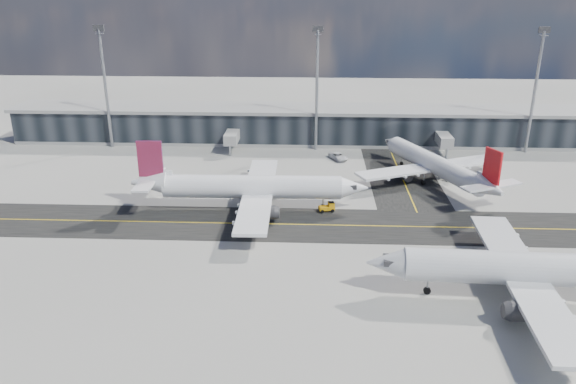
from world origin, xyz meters
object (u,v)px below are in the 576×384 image
Objects in this scene: airliner_redtail at (436,165)px; airliner_near at (538,270)px; airliner_af at (249,187)px; service_van at (338,156)px; baggage_tug at (328,207)px.

airliner_near is at bearing -108.61° from airliner_redtail.
airliner_af is 7.70× the size of service_van.
airliner_af is 34.48m from service_van.
service_van is (-18.89, 14.49, -3.02)m from airliner_redtail.
airliner_redtail is at bearing 7.87° from airliner_near.
airliner_redtail is at bearing 113.34° from baggage_tug.
airliner_near reaches higher than service_van.
airliner_af is at bearing -105.47° from baggage_tug.
baggage_tug is at bearing -168.27° from airliner_redtail.
airliner_af is 14.60m from baggage_tug.
airliner_near is at bearing -95.32° from service_van.
baggage_tug is at bearing -122.73° from service_van.
baggage_tug is 30.53m from service_van.
airliner_af is 14.05× the size of baggage_tug.
service_van is at bearing 148.88° from airliner_af.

